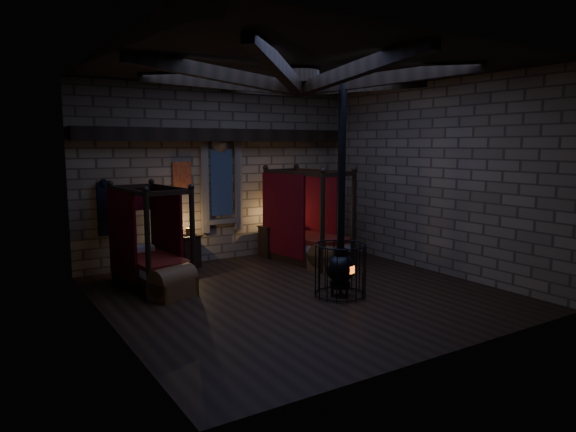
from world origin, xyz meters
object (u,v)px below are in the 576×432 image
trunk_left (173,284)px  stove (340,264)px  bed_left (150,261)px  trunk_right (327,256)px  bed_right (306,239)px

trunk_left → stove: (2.69, -1.56, 0.34)m
trunk_left → stove: 3.13m
bed_left → trunk_right: 3.94m
trunk_left → stove: stove is taller
bed_left → bed_right: bearing=-5.1°
bed_right → trunk_right: size_ratio=2.23×
trunk_right → stove: bearing=-144.2°
trunk_left → trunk_right: 3.78m
bed_right → stove: size_ratio=0.56×
bed_right → trunk_right: bearing=-99.4°
stove → bed_right: bearing=50.1°
bed_left → bed_right: bed_right is taller
bed_right → stove: (-1.10, -2.76, 0.06)m
bed_left → trunk_right: bed_left is taller
trunk_left → trunk_right: size_ratio=0.93×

